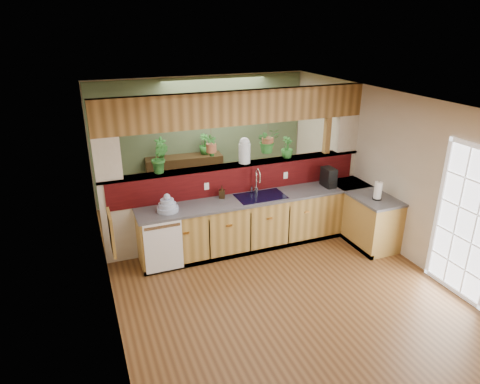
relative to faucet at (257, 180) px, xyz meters
name	(u,v)px	position (x,y,z in m)	size (l,w,h in m)	color
ground	(271,275)	(-0.25, -1.13, -1.14)	(4.60, 7.00, 0.01)	brown
ceiling	(276,105)	(-0.25, -1.13, 1.46)	(4.60, 7.00, 0.01)	brown
wall_back	(202,138)	(-0.25, 2.37, 0.16)	(4.60, 0.02, 2.60)	beige
wall_left	(105,223)	(-2.55, -1.13, 0.16)	(0.02, 7.00, 2.60)	beige
wall_right	(403,177)	(2.05, -1.13, 0.16)	(0.02, 7.00, 2.60)	beige
pass_through_partition	(240,174)	(-0.22, 0.21, 0.05)	(4.60, 0.21, 2.60)	beige
pass_through_ledge	(239,165)	(-0.25, 0.22, 0.23)	(4.60, 0.21, 0.04)	brown
header_beam	(238,108)	(-0.25, 0.22, 1.19)	(4.60, 0.15, 0.55)	brown
sage_backwall	(202,138)	(-0.25, 2.35, 0.16)	(4.55, 0.02, 2.55)	#4B5D3F
countertop	(294,218)	(0.59, -0.26, -0.69)	(4.14, 1.52, 0.90)	olive
dishwasher	(164,247)	(-1.73, -0.47, -0.68)	(0.58, 0.03, 0.82)	white
navy_sink	(261,201)	(0.00, -0.16, -0.31)	(0.82, 0.50, 0.18)	black
french_door	(465,225)	(2.02, -2.43, -0.09)	(0.06, 1.02, 2.16)	white
framed_print	(112,233)	(-2.52, -1.93, 0.41)	(0.04, 0.35, 0.45)	olive
faucet	(257,180)	(0.00, 0.00, 0.00)	(0.19, 0.19, 0.44)	#B7B7B2
dish_stack	(167,206)	(-1.57, -0.18, -0.15)	(0.33, 0.33, 0.29)	#A0AECF
soap_dispenser	(222,192)	(-0.62, 0.02, -0.13)	(0.09, 0.10, 0.21)	#372614
coffee_maker	(329,178)	(1.30, -0.18, -0.08)	(0.18, 0.30, 0.34)	black
paper_towel	(378,191)	(1.72, -0.97, -0.09)	(0.15, 0.15, 0.32)	black
glass_jar	(245,150)	(-0.14, 0.22, 0.47)	(0.20, 0.20, 0.44)	silver
ledge_plant_left	(160,158)	(-1.56, 0.22, 0.50)	(0.27, 0.22, 0.50)	#256323
ledge_plant_right	(287,147)	(0.66, 0.22, 0.44)	(0.21, 0.21, 0.37)	#256323
hanging_plant_a	(211,139)	(-0.72, 0.22, 0.72)	(0.19, 0.17, 0.46)	brown
hanging_plant_b	(268,130)	(0.28, 0.22, 0.78)	(0.39, 0.34, 0.55)	brown
shelving_console	(185,180)	(-0.72, 2.12, -0.64)	(1.57, 0.42, 1.05)	black
shelf_plant_a	(161,148)	(-1.18, 2.12, 0.11)	(0.24, 0.16, 0.45)	#256323
shelf_plant_b	(205,144)	(-0.26, 2.12, 0.10)	(0.24, 0.24, 0.43)	#256323
floor_plant	(246,192)	(0.33, 1.31, -0.77)	(0.66, 0.58, 0.74)	#256323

